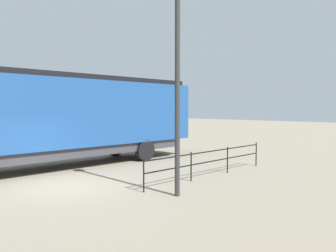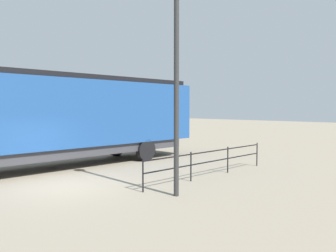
% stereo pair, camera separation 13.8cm
% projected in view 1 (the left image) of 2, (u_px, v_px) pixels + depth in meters
% --- Properties ---
extents(ground_plane, '(120.00, 120.00, 0.00)m').
position_uv_depth(ground_plane, '(64.00, 187.00, 11.74)').
color(ground_plane, gray).
extents(locomotive, '(2.92, 17.90, 4.26)m').
position_uv_depth(locomotive, '(36.00, 116.00, 14.65)').
color(locomotive, navy).
rests_on(locomotive, ground_plane).
extents(lamp_post, '(0.46, 0.46, 6.89)m').
position_uv_depth(lamp_post, '(177.00, 49.00, 10.31)').
color(lamp_post, '#2D2D2D').
rests_on(lamp_post, ground_plane).
extents(platform_fence, '(0.05, 7.11, 1.10)m').
position_uv_depth(platform_fence, '(210.00, 159.00, 13.47)').
color(platform_fence, black).
rests_on(platform_fence, ground_plane).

